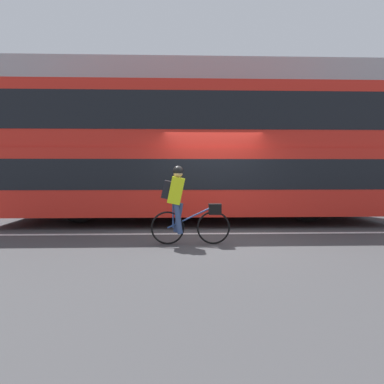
% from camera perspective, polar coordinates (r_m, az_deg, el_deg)
% --- Properties ---
extents(ground_plane, '(80.00, 80.00, 0.00)m').
position_cam_1_polar(ground_plane, '(7.21, 4.62, -8.16)').
color(ground_plane, '#424244').
extents(road_center_line, '(50.00, 0.14, 0.01)m').
position_cam_1_polar(road_center_line, '(7.35, 4.49, -7.88)').
color(road_center_line, silver).
rests_on(road_center_line, ground_plane).
extents(sidewalk_curb, '(60.00, 1.92, 0.15)m').
position_cam_1_polar(sidewalk_curb, '(11.76, 2.12, -2.94)').
color(sidewalk_curb, gray).
rests_on(sidewalk_curb, ground_plane).
extents(building_facade, '(60.00, 0.30, 6.21)m').
position_cam_1_polar(building_facade, '(12.87, 1.82, 11.22)').
color(building_facade, '#9E9EA3').
rests_on(building_facade, ground_plane).
extents(bus, '(10.97, 2.54, 3.83)m').
position_cam_1_polar(bus, '(8.89, 0.52, 8.04)').
color(bus, black).
rests_on(bus, ground_plane).
extents(cyclist_on_bike, '(1.65, 0.32, 1.63)m').
position_cam_1_polar(cyclist_on_bike, '(6.17, -1.89, -1.99)').
color(cyclist_on_bike, black).
rests_on(cyclist_on_bike, ground_plane).
extents(street_sign_post, '(0.36, 0.09, 2.69)m').
position_cam_1_polar(street_sign_post, '(11.58, 3.22, 4.74)').
color(street_sign_post, '#59595B').
rests_on(street_sign_post, sidewalk_curb).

